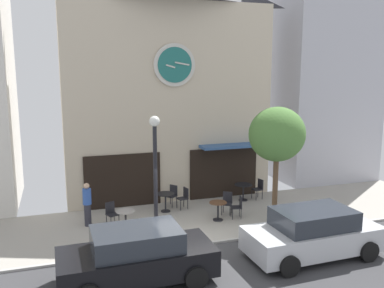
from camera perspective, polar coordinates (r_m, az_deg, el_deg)
ground_plane at (r=13.98m, az=1.31°, el=-14.68°), size 24.08×10.81×0.13m
clock_building at (r=19.12m, az=-3.37°, el=9.42°), size 9.28×3.55×10.84m
neighbor_building_right at (r=23.47m, az=17.84°, el=12.79°), size 5.09×3.45×14.21m
street_lamp at (r=14.40m, az=-5.02°, el=-4.58°), size 0.36×0.36×4.32m
street_tree at (r=15.60m, az=11.55°, el=1.22°), size 2.12×1.91×4.51m
cafe_table_rightmost at (r=15.71m, az=-9.06°, el=-9.78°), size 0.69×0.69×0.75m
cafe_table_leftmost at (r=17.49m, az=-3.64°, el=-7.42°), size 0.75×0.75×0.77m
cafe_table_near_curb at (r=16.53m, az=3.57°, el=-8.66°), size 0.70×0.70×0.74m
cafe_table_center at (r=19.02m, az=7.02°, el=-6.05°), size 0.79×0.79×0.75m
cafe_chair_under_awning at (r=17.84m, az=-1.12°, el=-7.17°), size 0.48×0.48×0.90m
cafe_chair_facing_street at (r=16.27m, az=-10.96°, el=-9.10°), size 0.52×0.52×0.90m
cafe_chair_by_entrance at (r=18.21m, az=-2.71°, el=-6.81°), size 0.56×0.56×0.90m
cafe_chair_corner at (r=16.82m, az=6.34°, el=-8.32°), size 0.48×0.48×0.90m
cafe_chair_near_tree at (r=19.38m, az=9.10°, el=-5.87°), size 0.46×0.46×0.90m
cafe_chair_right_end at (r=17.27m, az=4.82°, el=-7.80°), size 0.55×0.55×0.90m
pedestrian_blue at (r=16.32m, az=-14.12°, el=-7.94°), size 0.34×0.34×1.67m
parked_car_black at (r=12.05m, az=-7.53°, el=-14.94°), size 4.33×2.07×1.55m
parked_car_silver at (r=13.96m, az=16.18°, el=-11.64°), size 4.35×2.12×1.55m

